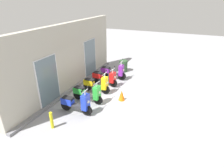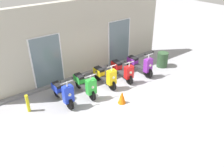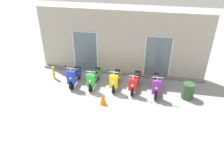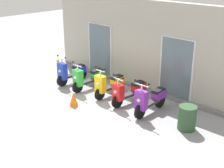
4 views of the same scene
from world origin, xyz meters
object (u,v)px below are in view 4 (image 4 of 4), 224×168
(traffic_cone, at_px, (74,99))
(curb_bollard, at_px, (58,67))
(scooter_green, at_px, (88,78))
(trash_bin, at_px, (187,118))
(scooter_purple, at_px, (150,99))
(scooter_blue, at_px, (71,72))
(scooter_yellow, at_px, (109,84))
(scooter_red, at_px, (129,91))

(traffic_cone, distance_m, curb_bollard, 3.53)
(scooter_green, height_order, trash_bin, scooter_green)
(scooter_purple, xyz_separation_m, trash_bin, (1.47, -0.11, -0.11))
(scooter_purple, bearing_deg, scooter_blue, 179.93)
(traffic_cone, bearing_deg, trash_bin, 18.80)
(scooter_green, relative_size, scooter_yellow, 1.05)
(trash_bin, height_order, curb_bollard, trash_bin)
(scooter_red, bearing_deg, scooter_purple, -5.99)
(traffic_cone, xyz_separation_m, curb_bollard, (-3.09, 1.71, 0.09))
(scooter_yellow, xyz_separation_m, curb_bollard, (-3.38, 0.21, -0.13))
(scooter_blue, xyz_separation_m, curb_bollard, (-1.29, 0.31, -0.12))
(scooter_purple, bearing_deg, scooter_red, 174.01)
(scooter_yellow, bearing_deg, scooter_green, -175.77)
(scooter_purple, bearing_deg, curb_bollard, 176.63)
(scooter_blue, bearing_deg, trash_bin, -1.24)
(scooter_red, distance_m, curb_bollard, 4.36)
(scooter_green, height_order, scooter_yellow, scooter_yellow)
(scooter_red, xyz_separation_m, scooter_purple, (1.01, -0.11, 0.02))
(scooter_green, distance_m, scooter_purple, 3.06)
(traffic_cone, bearing_deg, scooter_yellow, 79.16)
(trash_bin, bearing_deg, scooter_purple, 175.55)
(scooter_red, bearing_deg, trash_bin, -5.08)
(scooter_red, height_order, scooter_purple, scooter_purple)
(trash_bin, xyz_separation_m, curb_bollard, (-6.84, 0.43, -0.03))
(scooter_blue, height_order, trash_bin, scooter_blue)
(scooter_red, xyz_separation_m, trash_bin, (2.49, -0.22, -0.10))
(traffic_cone, xyz_separation_m, trash_bin, (3.74, 1.28, 0.12))
(scooter_blue, relative_size, traffic_cone, 2.94)
(scooter_green, xyz_separation_m, scooter_yellow, (1.08, 0.08, -0.00))
(scooter_blue, relative_size, scooter_purple, 0.91)
(scooter_purple, relative_size, trash_bin, 2.22)
(curb_bollard, bearing_deg, scooter_blue, -13.58)
(scooter_blue, distance_m, scooter_purple, 4.08)
(scooter_green, relative_size, scooter_purple, 0.96)
(scooter_blue, xyz_separation_m, traffic_cone, (1.80, -1.40, -0.21))
(scooter_red, height_order, curb_bollard, scooter_red)
(scooter_green, relative_size, curb_bollard, 2.30)
(traffic_cone, bearing_deg, scooter_red, 49.91)
(scooter_blue, height_order, traffic_cone, scooter_blue)
(scooter_green, bearing_deg, scooter_blue, -178.76)
(trash_bin, relative_size, curb_bollard, 1.08)
(scooter_blue, distance_m, scooter_green, 1.01)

